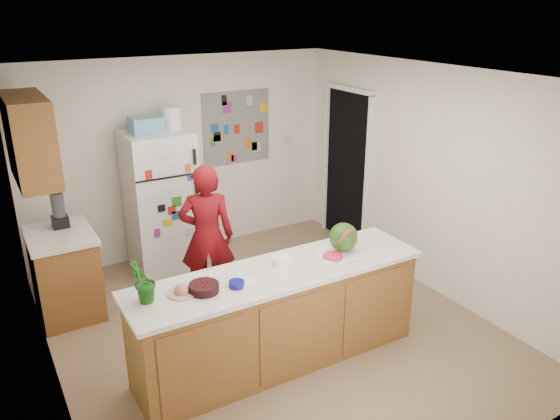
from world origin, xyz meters
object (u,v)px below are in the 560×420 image
person (207,237)px  refrigerator (161,202)px  cherry_bowl (204,288)px  watermelon (343,237)px

person → refrigerator: bearing=-61.1°
refrigerator → cherry_bowl: bearing=-100.6°
watermelon → cherry_bowl: watermelon is taller
person → watermelon: (0.84, -1.24, 0.28)m
watermelon → cherry_bowl: (-1.41, -0.06, -0.11)m
watermelon → person: bearing=124.3°
refrigerator → cherry_bowl: size_ratio=7.02×
refrigerator → watermelon: (0.96, -2.34, 0.21)m
person → watermelon: size_ratio=5.93×
refrigerator → person: bearing=-83.9°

